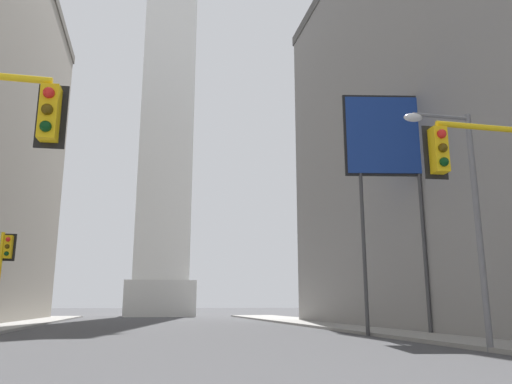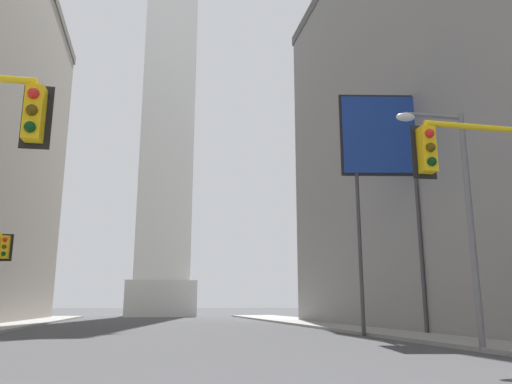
{
  "view_description": "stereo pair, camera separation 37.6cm",
  "coord_description": "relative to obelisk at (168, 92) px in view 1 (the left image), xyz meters",
  "views": [
    {
      "loc": [
        -1.74,
        -1.32,
        1.41
      ],
      "look_at": [
        8.78,
        46.75,
        12.52
      ],
      "focal_mm": 35.0,
      "sensor_mm": 36.0,
      "label": 1
    },
    {
      "loc": [
        -1.38,
        -1.4,
        1.41
      ],
      "look_at": [
        8.78,
        46.75,
        12.52
      ],
      "focal_mm": 35.0,
      "sensor_mm": 36.0,
      "label": 2
    }
  ],
  "objects": [
    {
      "name": "street_lamp",
      "position": [
        8.19,
        -49.22,
        -24.4
      ],
      "size": [
        2.44,
        0.36,
        7.63
      ],
      "color": "slate",
      "rests_on": "ground_plane"
    },
    {
      "name": "sidewalk_right",
      "position": [
        10.96,
        -39.53,
        -29.0
      ],
      "size": [
        5.0,
        74.12,
        0.15
      ],
      "primitive_type": "cube",
      "color": "gray",
      "rests_on": "ground_plane"
    },
    {
      "name": "obelisk",
      "position": [
        0.0,
        0.0,
        0.0
      ],
      "size": [
        8.23,
        8.23,
        60.25
      ],
      "color": "silver",
      "rests_on": "ground_plane"
    },
    {
      "name": "billboard_sign",
      "position": [
        9.74,
        -41.37,
        -19.84
      ],
      "size": [
        4.33,
        1.01,
        11.78
      ],
      "color": "#3F3F42",
      "rests_on": "ground_plane"
    },
    {
      "name": "traffic_light_mid_left",
      "position": [
        -8.41,
        -37.13,
        -25.9
      ],
      "size": [
        0.78,
        0.5,
        4.81
      ],
      "color": "yellow",
      "rests_on": "ground_plane"
    }
  ]
}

